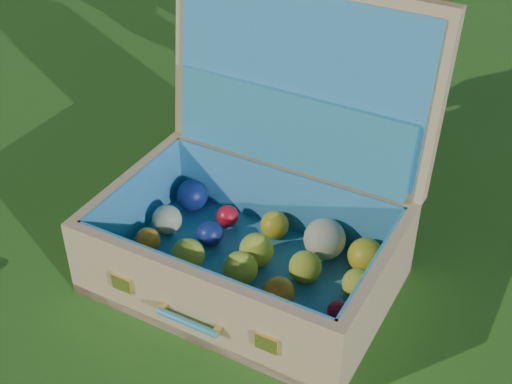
% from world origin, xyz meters
% --- Properties ---
extents(ground, '(60.00, 60.00, 0.00)m').
position_xyz_m(ground, '(0.00, 0.00, 0.00)').
color(ground, '#215114').
rests_on(ground, ground).
extents(suitcase, '(0.75, 0.65, 0.63)m').
position_xyz_m(suitcase, '(0.11, 0.19, 0.18)').
color(suitcase, tan).
rests_on(suitcase, ground).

